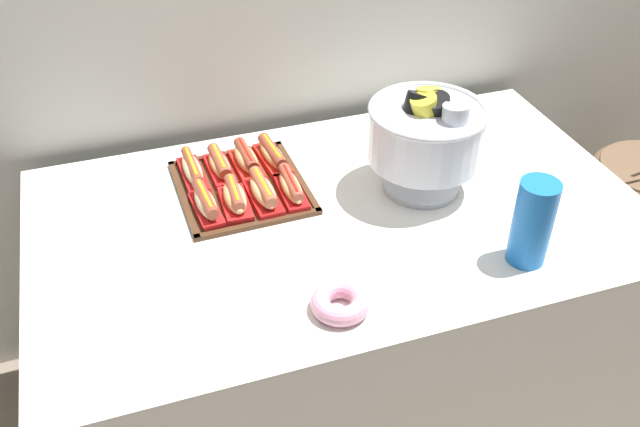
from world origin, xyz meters
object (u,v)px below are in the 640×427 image
at_px(hot_dog_2, 263,192).
at_px(hot_dog_1, 235,198).
at_px(serving_tray, 242,188).
at_px(donut, 340,302).
at_px(hot_dog_7, 273,155).
at_px(hot_dog_0, 206,204).
at_px(hot_dog_3, 291,187).
at_px(hot_dog_6, 246,159).
at_px(cup_stack, 533,222).
at_px(buffet_table, 338,312).
at_px(punch_bowl, 427,133).
at_px(hot_dog_4, 193,170).
at_px(hot_dog_5, 220,165).
at_px(floor_vase, 629,237).

bearing_deg(hot_dog_2, hot_dog_1, -178.61).
xyz_separation_m(serving_tray, donut, (0.10, -0.51, 0.02)).
bearing_deg(hot_dog_1, hot_dog_7, 49.12).
bearing_deg(hot_dog_0, hot_dog_3, 1.39).
relative_size(hot_dog_6, cup_stack, 0.78).
bearing_deg(hot_dog_0, buffet_table, -16.25).
distance_m(punch_bowl, cup_stack, 0.36).
xyz_separation_m(punch_bowl, donut, (-0.36, -0.36, -0.15)).
bearing_deg(hot_dog_4, buffet_table, -38.26).
bearing_deg(buffet_table, cup_stack, -41.40).
xyz_separation_m(hot_dog_1, punch_bowl, (0.49, -0.06, 0.13)).
relative_size(serving_tray, hot_dog_6, 2.18).
xyz_separation_m(hot_dog_0, hot_dog_6, (0.15, 0.17, -0.00)).
distance_m(hot_dog_4, punch_bowl, 0.63).
bearing_deg(hot_dog_7, hot_dog_4, -178.61).
height_order(hot_dog_1, hot_dog_5, hot_dog_1).
xyz_separation_m(buffet_table, serving_tray, (-0.21, 0.18, 0.36)).
height_order(hot_dog_0, hot_dog_1, same).
bearing_deg(hot_dog_6, serving_tray, -113.05).
distance_m(hot_dog_1, hot_dog_3, 0.15).
relative_size(hot_dog_5, cup_stack, 0.78).
height_order(floor_vase, hot_dog_7, floor_vase).
bearing_deg(buffet_table, hot_dog_5, 134.20).
relative_size(hot_dog_0, hot_dog_5, 0.96).
relative_size(hot_dog_3, hot_dog_4, 0.93).
bearing_deg(hot_dog_6, hot_dog_7, 1.39).
bearing_deg(buffet_table, hot_dog_6, 124.27).
bearing_deg(hot_dog_1, donut, -72.78).
height_order(buffet_table, hot_dog_1, hot_dog_1).
distance_m(buffet_table, hot_dog_0, 0.52).
bearing_deg(donut, punch_bowl, 45.07).
relative_size(hot_dog_2, donut, 1.31).
distance_m(hot_dog_4, cup_stack, 0.89).
relative_size(hot_dog_3, cup_stack, 0.79).
distance_m(hot_dog_1, punch_bowl, 0.51).
distance_m(hot_dog_0, hot_dog_3, 0.23).
distance_m(serving_tray, cup_stack, 0.75).
height_order(hot_dog_2, punch_bowl, punch_bowl).
bearing_deg(floor_vase, hot_dog_5, 174.84).
distance_m(floor_vase, hot_dog_6, 1.43).
relative_size(hot_dog_5, hot_dog_7, 0.91).
bearing_deg(hot_dog_5, cup_stack, -43.33).
bearing_deg(hot_dog_6, hot_dog_1, -113.05).
bearing_deg(hot_dog_5, hot_dog_1, -88.61).
xyz_separation_m(floor_vase, hot_dog_6, (-1.33, 0.13, 0.52)).
bearing_deg(hot_dog_4, hot_dog_0, -88.61).
bearing_deg(donut, hot_dog_1, 107.22).
bearing_deg(donut, hot_dog_7, 88.65).
distance_m(hot_dog_6, punch_bowl, 0.50).
relative_size(hot_dog_5, hot_dog_6, 0.99).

